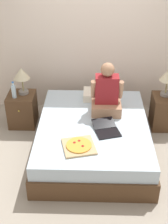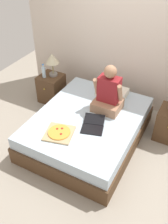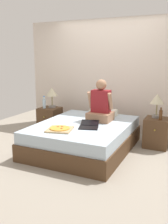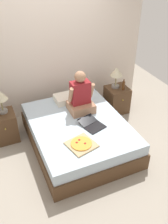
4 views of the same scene
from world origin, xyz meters
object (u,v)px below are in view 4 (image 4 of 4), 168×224
Objects in this scene: nightstand_left at (4,127)px; nightstand_right at (117,99)px; pizza_box at (81,144)px; lamp_on_right_nightstand at (116,73)px; lamp_on_left_nightstand at (0,96)px; beer_bottle at (123,85)px; laptop at (93,125)px; bed at (78,133)px; person_seated at (81,97)px.

nightstand_left and nightstand_right have the same top height.
lamp_on_right_nightstand is at bearing 44.31° from pizza_box.
nightstand_left is 1.24× the size of lamp_on_left_nightstand.
beer_bottle is at bearing 38.81° from pizza_box.
laptop is 0.52m from pizza_box.
bed is 1.45m from beer_bottle.
pizza_box is (-0.18, -0.56, 0.27)m from bed.
nightstand_left is 1.00× the size of nightstand_right.
laptop reaches higher than nightstand_right.
bed is 1.52m from lamp_on_right_nightstand.
lamp_on_right_nightstand is 0.58× the size of person_seated.
nightstand_right is (2.37, 0.00, 0.00)m from nightstand_left.
nightstand_right is at bearing 0.00° from nightstand_left.
laptop reaches higher than pizza_box.
laptop is 1.01× the size of pizza_box.
pizza_box is at bearing -135.69° from lamp_on_right_nightstand.
bed is at bearing -30.39° from nightstand_left.
pizza_box is at bearing -141.19° from beer_bottle.
laptop is at bearing -90.66° from person_seated.
pizza_box is at bearing -53.68° from lamp_on_left_nightstand.
person_seated reaches higher than nightstand_left.
laptop is (1.33, -0.94, -0.37)m from lamp_on_left_nightstand.
beer_bottle reaches higher than bed.
person_seated is 1.01m from pizza_box.
bed is at bearing 132.84° from laptop.
person_seated is 1.60× the size of laptop.
bed is at bearing -149.61° from nightstand_right.
lamp_on_right_nightstand reaches higher than bed.
person_seated reaches higher than pizza_box.
pizza_box is at bearing -51.47° from nightstand_left.
nightstand_right is 1.15× the size of pizza_box.
pizza_box is (-1.34, -1.31, -0.37)m from lamp_on_right_nightstand.
nightstand_right reaches higher than bed.
bed is 1.51m from lamp_on_left_nightstand.
laptop is at bearing -35.36° from lamp_on_left_nightstand.
laptop is (0.18, -0.20, 0.27)m from bed.
nightstand_left is 2.37m from nightstand_right.
beer_bottle is 0.29× the size of person_seated.
pizza_box is at bearing -108.13° from bed.
nightstand_right is 0.39m from beer_bottle.
laptop is (-1.00, -0.89, 0.24)m from nightstand_right.
nightstand_right is 1.17m from person_seated.
lamp_on_right_nightstand is 1.91m from pizza_box.
person_seated is 1.61× the size of pizza_box.
lamp_on_left_nightstand reaches higher than bed.
person_seated reaches higher than bed.
laptop is at bearing -47.16° from bed.
lamp_on_left_nightstand is 1.67m from laptop.
nightstand_right is at bearing 41.66° from laptop.
pizza_box is (-0.37, -0.37, -0.00)m from laptop.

